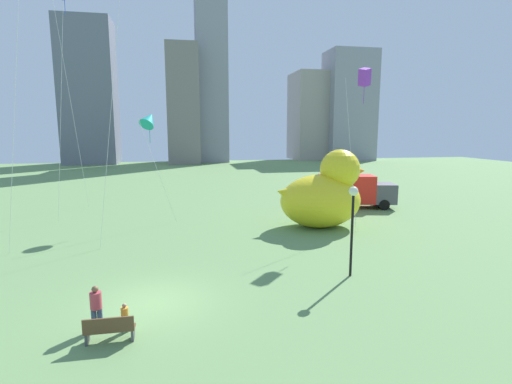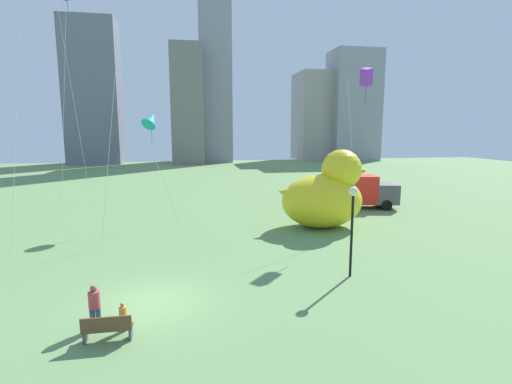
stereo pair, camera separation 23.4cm
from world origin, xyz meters
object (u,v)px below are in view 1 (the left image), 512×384
Objects in this scene: box_truck at (355,191)px; kite_teal at (149,119)px; person_adult at (96,306)px; lamppost at (353,210)px; giant_inflatable_duck at (324,194)px; person_child at (125,316)px; park_bench at (109,329)px; kite_purple at (364,78)px.

kite_teal reaches higher than box_truck.
person_adult is 11.20m from lamppost.
person_child is at bearing -133.58° from giant_inflatable_duck.
lamppost reaches higher than box_truck.
giant_inflatable_duck is 13.55m from kite_teal.
park_bench is at bearing -132.46° from box_truck.
giant_inflatable_duck is (12.08, 12.88, 1.83)m from park_bench.
kite_purple is (-2.73, -6.47, 8.65)m from box_truck.
giant_inflatable_duck is 0.60× the size of kite_purple.
person_child is 0.15× the size of box_truck.
park_bench is 0.24× the size of giant_inflatable_duck.
kite_teal is at bearing 87.08° from person_adult.
box_truck is (17.74, 17.85, 0.59)m from person_adult.
lamppost is 11.80m from kite_purple.
lamppost is at bearing -115.71° from box_truck.
kite_teal is (-16.92, -1.75, 6.01)m from box_truck.
lamppost is at bearing -102.95° from giant_inflatable_duck.
person_adult is 17.41m from kite_teal.
giant_inflatable_duck is (11.68, 12.27, 1.74)m from person_child.
box_truck is 0.82× the size of kite_teal.
person_adult is 25.17m from box_truck.
kite_purple is at bearing 39.80° from person_child.
person_child is 0.24× the size of lamppost.
person_child reaches higher than park_bench.
box_truck is 18.04m from kite_teal.
person_child is (0.40, 0.60, 0.09)m from park_bench.
kite_purple is (14.05, 11.71, 9.54)m from person_child.
box_truck is (5.10, 5.90, -0.85)m from giant_inflatable_duck.
kite_purple is (15.01, 11.38, 9.23)m from person_adult.
giant_inflatable_duck is 8.17m from kite_purple.
lamppost is at bearing 18.85° from person_child.
person_adult is 0.19× the size of kite_teal.
giant_inflatable_duck is 9.26m from lamppost.
box_truck is at bearing 45.17° from person_adult.
park_bench is 18.41m from kite_teal.
park_bench is 1.16m from person_adult.
person_adult is 17.45m from giant_inflatable_duck.
giant_inflatable_duck is at bearing 46.42° from person_child.
box_truck is at bearing 64.29° from lamppost.
kite_teal is at bearing -174.08° from box_truck.
giant_inflatable_duck is 0.79× the size of kite_teal.
lamppost is at bearing 15.61° from person_adult.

